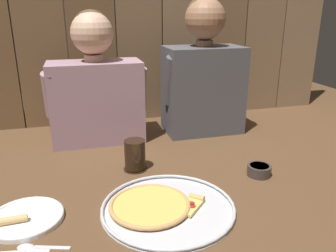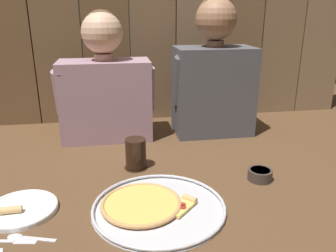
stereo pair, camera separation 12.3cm
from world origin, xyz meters
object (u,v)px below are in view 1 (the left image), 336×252
(pizza_tray, at_px, (162,207))
(diner_left, at_px, (96,85))
(dinner_plate, at_px, (25,218))
(dipping_bowl, at_px, (259,170))
(drinking_glass, at_px, (135,155))
(diner_right, at_px, (203,73))

(pizza_tray, height_order, diner_left, diner_left)
(dinner_plate, relative_size, dipping_bowl, 2.47)
(pizza_tray, height_order, dipping_bowl, dipping_bowl)
(drinking_glass, bearing_deg, dipping_bowl, -21.50)
(pizza_tray, distance_m, diner_left, 0.71)
(pizza_tray, xyz_separation_m, diner_left, (-0.14, 0.65, 0.25))
(dipping_bowl, distance_m, diner_left, 0.79)
(diner_left, height_order, diner_right, diner_right)
(pizza_tray, xyz_separation_m, dinner_plate, (-0.40, 0.05, -0.00))
(pizza_tray, distance_m, dipping_bowl, 0.42)
(diner_left, bearing_deg, diner_right, 0.01)
(dinner_plate, relative_size, diner_left, 0.37)
(diner_right, bearing_deg, pizza_tray, -119.94)
(drinking_glass, relative_size, diner_left, 0.20)
(dinner_plate, bearing_deg, dipping_bowl, 5.54)
(pizza_tray, height_order, diner_right, diner_right)
(dinner_plate, height_order, diner_left, diner_left)
(drinking_glass, height_order, dipping_bowl, drinking_glass)
(pizza_tray, bearing_deg, diner_left, 102.15)
(pizza_tray, distance_m, diner_right, 0.80)
(dinner_plate, height_order, drinking_glass, drinking_glass)
(diner_right, bearing_deg, drinking_glass, -138.86)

